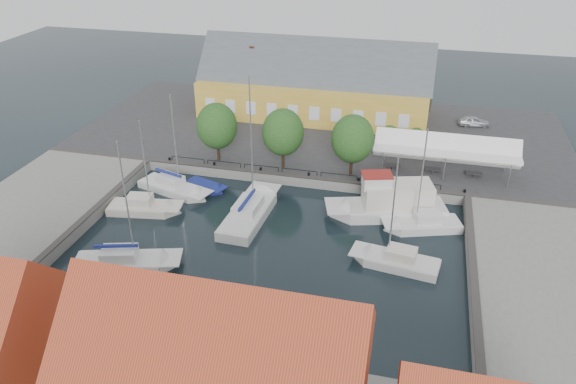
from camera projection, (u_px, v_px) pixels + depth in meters
The scene contains 19 objects.
ground at pixel (271, 240), 47.63m from camera, with size 140.00×140.00×0.00m, color black.
north_quay at pixel (322, 134), 67.03m from camera, with size 56.00×26.00×1.00m, color #2D2D30.
west_quay at pixel (29, 215), 50.32m from camera, with size 12.00×24.00×1.00m, color slate.
east_quay at pixel (553, 289), 41.05m from camera, with size 12.00×24.00×1.00m, color slate.
quay_edge_fittings at pixel (285, 203), 51.17m from camera, with size 56.00×24.72×0.40m.
warehouse at pixel (311, 87), 70.29m from camera, with size 28.56×14.00×9.55m.
tent_canopy at pixel (446, 149), 55.31m from camera, with size 14.00×4.00×2.83m.
quay_trees at pixel (283, 132), 55.98m from camera, with size 18.20×4.20×6.30m.
car_silver at pixel (474, 121), 67.57m from camera, with size 1.46×3.63×1.24m, color #B9BAC2.
car_red at pixel (282, 136), 63.36m from camera, with size 1.38×3.95×1.30m, color #581415.
center_sailboat at pixel (250, 214), 50.74m from camera, with size 3.38×10.08×13.48m.
trawler at pixel (391, 205), 50.84m from camera, with size 11.32×6.12×5.00m.
east_boat_a at pixel (423, 226), 49.10m from camera, with size 7.21×4.38×10.01m.
east_boat_b at pixel (397, 263), 44.26m from camera, with size 7.30×3.33×9.84m.
west_boat_a at pixel (174, 189), 55.13m from camera, with size 8.21×4.51×10.70m.
west_boat_b at pixel (144, 209), 51.71m from camera, with size 7.10×3.35×9.59m.
west_boat_d at pixel (125, 264), 44.18m from camera, with size 8.71×4.75×11.30m.
launch_sw at pixel (77, 301), 40.48m from camera, with size 5.44×3.47×0.98m.
launch_nw at pixel (205, 187), 55.84m from camera, with size 4.79×3.19×0.88m.
Camera 1 is at (10.96, -38.45, 26.24)m, focal length 35.00 mm.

